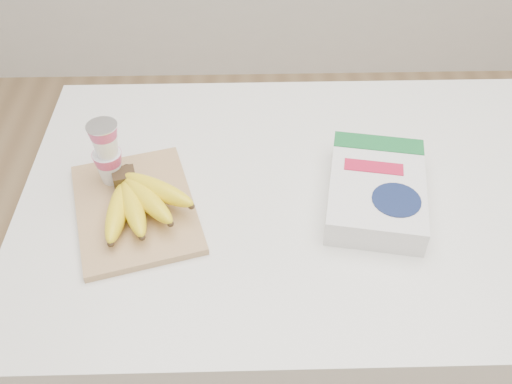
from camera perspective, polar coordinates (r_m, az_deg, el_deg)
The scene contains 6 objects.
room at distance 1.04m, azimuth 7.51°, elevation 15.68°, with size 4.00×4.00×4.00m.
table at distance 1.63m, azimuth 4.69°, elevation -12.13°, with size 1.29×0.86×0.97m, color white.
cutting_board at distance 1.23m, azimuth -11.97°, elevation -1.55°, with size 0.24×0.33×0.02m, color tan.
bananas at distance 1.19m, azimuth -11.70°, elevation -0.82°, with size 0.20×0.22×0.07m.
yogurt_stack at distance 1.24m, azimuth -14.71°, elevation 3.94°, with size 0.07×0.07×0.15m.
cereal_box at distance 1.24m, azimuth 11.93°, elevation 0.24°, with size 0.25×0.32×0.07m.
Camera 1 is at (-0.15, -0.90, 1.84)m, focal length 40.00 mm.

